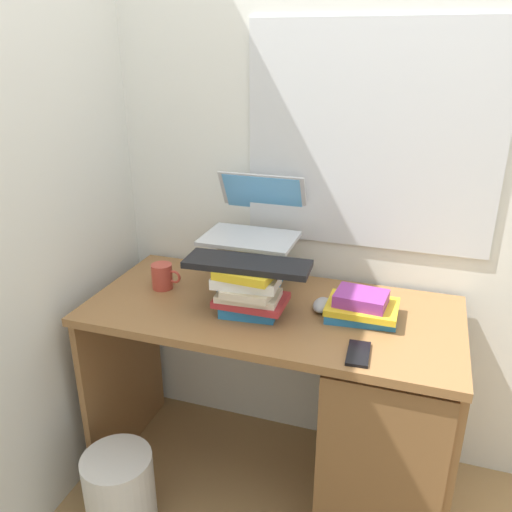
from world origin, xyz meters
name	(u,v)px	position (x,y,z in m)	size (l,w,h in m)	color
ground_plane	(270,476)	(0.00, 0.00, 0.00)	(6.00, 6.00, 0.00)	#9E7A4C
wall_back	(301,142)	(0.00, 0.35, 1.30)	(6.00, 0.06, 2.60)	silver
wall_left	(73,147)	(-0.75, 0.00, 1.30)	(0.05, 6.00, 2.60)	silver
desk	(357,412)	(0.33, -0.02, 0.42)	(1.31, 0.61, 0.78)	olive
book_stack_tall	(250,265)	(-0.13, 0.14, 0.87)	(0.25, 0.21, 0.19)	#2672B2
book_stack_keyboard_riser	(249,289)	(-0.06, -0.07, 0.87)	(0.25, 0.19, 0.18)	#2672B2
book_stack_side	(361,307)	(0.31, 0.02, 0.82)	(0.25, 0.18, 0.09)	#2672B2
laptop	(256,221)	(-0.13, 0.21, 1.02)	(0.34, 0.34, 0.22)	#B7BABF
keyboard	(247,264)	(-0.06, -0.07, 0.97)	(0.42, 0.14, 0.02)	black
computer_mouse	(322,305)	(0.17, 0.04, 0.80)	(0.06, 0.10, 0.04)	#A5A8AD
mug	(163,276)	(-0.44, 0.02, 0.83)	(0.12, 0.08, 0.10)	#B23F33
cell_phone	(358,354)	(0.33, -0.21, 0.78)	(0.07, 0.14, 0.01)	black
wastebasket	(120,492)	(-0.44, -0.39, 0.15)	(0.25, 0.25, 0.31)	silver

